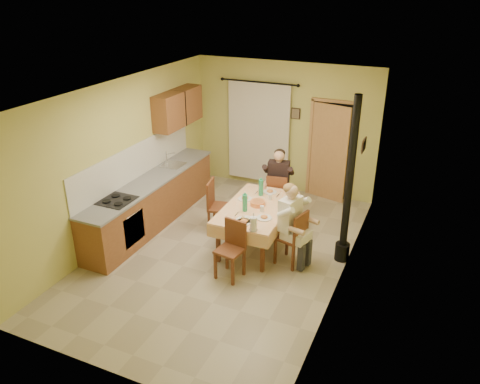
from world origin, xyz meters
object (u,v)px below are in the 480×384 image
at_px(chair_near, 230,261).
at_px(chair_left, 220,216).
at_px(man_far, 278,177).
at_px(man_right, 292,216).
at_px(dining_table, 256,226).
at_px(chair_far, 277,205).
at_px(chair_right, 291,248).
at_px(stove_flue, 347,205).

distance_m(chair_near, chair_left, 1.51).
distance_m(chair_near, man_far, 2.25).
relative_size(chair_near, man_right, 0.68).
xyz_separation_m(dining_table, man_far, (-0.01, 1.11, 0.50)).
distance_m(dining_table, chair_far, 1.10).
relative_size(chair_right, stove_flue, 0.34).
xyz_separation_m(chair_far, chair_near, (-0.00, -2.16, -0.00)).
xyz_separation_m(chair_right, chair_left, (-1.55, 0.53, 0.00)).
distance_m(man_far, man_right, 1.60).
relative_size(chair_left, stove_flue, 0.35).
bearing_deg(man_far, chair_near, -100.36).
height_order(chair_far, man_right, man_right).
bearing_deg(chair_left, stove_flue, 76.54).
bearing_deg(chair_left, man_far, 126.36).
height_order(chair_left, stove_flue, stove_flue).
relative_size(dining_table, chair_right, 1.84).
xyz_separation_m(dining_table, chair_far, (-0.01, 1.10, -0.09)).
bearing_deg(man_far, chair_right, -72.54).
bearing_deg(dining_table, man_right, -23.95).
distance_m(man_far, stove_flue, 1.79).
bearing_deg(dining_table, chair_right, -23.82).
bearing_deg(stove_flue, chair_left, 178.21).
height_order(chair_near, man_right, man_right).
relative_size(man_far, stove_flue, 0.50).
distance_m(chair_far, chair_right, 1.59).
xyz_separation_m(chair_right, man_far, (-0.75, 1.42, 0.59)).
relative_size(dining_table, chair_left, 1.78).
bearing_deg(man_far, stove_flue, -42.92).
height_order(dining_table, chair_left, chair_left).
height_order(chair_right, stove_flue, stove_flue).
bearing_deg(dining_table, chair_near, -91.77).
height_order(dining_table, man_right, man_right).
height_order(man_far, man_right, same).
bearing_deg(stove_flue, chair_right, -148.70).
distance_m(dining_table, chair_right, 0.81).
height_order(man_right, stove_flue, stove_flue).
height_order(dining_table, man_far, man_far).
xyz_separation_m(chair_far, man_right, (0.73, -1.40, 0.59)).
xyz_separation_m(dining_table, stove_flue, (1.49, 0.15, 0.64)).
distance_m(chair_near, man_right, 1.21).
distance_m(chair_near, stove_flue, 2.06).
relative_size(dining_table, man_right, 1.27).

